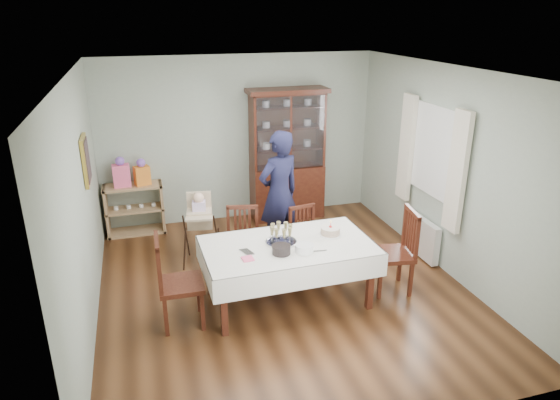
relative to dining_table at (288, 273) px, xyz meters
name	(u,v)px	position (x,y,z in m)	size (l,w,h in m)	color
floor	(283,287)	(0.03, 0.32, -0.38)	(5.00, 5.00, 0.00)	#593319
room_shell	(271,148)	(0.03, 0.85, 1.32)	(5.00, 5.00, 5.00)	#9EAA99
dining_table	(288,273)	(0.00, 0.00, 0.00)	(2.02, 1.19, 0.76)	#482212
china_cabinet	(287,153)	(0.78, 2.57, 0.74)	(1.30, 0.48, 2.18)	#482212
sideboard	(135,209)	(-1.72, 2.60, 0.02)	(0.90, 0.38, 0.80)	tan
picture_frame	(86,160)	(-2.19, 1.12, 1.27)	(0.04, 0.48, 0.58)	gold
window	(435,152)	(2.25, 0.62, 1.17)	(0.04, 1.02, 1.22)	white
curtain_left	(457,172)	(2.19, 0.00, 1.07)	(0.07, 0.30, 1.55)	silver
curtain_right	(406,148)	(2.19, 1.24, 1.07)	(0.07, 0.30, 1.55)	silver
radiator	(421,236)	(2.19, 0.62, -0.08)	(0.10, 0.80, 0.55)	white
chair_far_left	(243,259)	(-0.40, 0.68, -0.10)	(0.52, 0.52, 0.96)	#482212
chair_far_right	(307,252)	(0.48, 0.67, -0.12)	(0.45, 0.45, 0.89)	#482212
chair_end_left	(180,298)	(-1.29, -0.11, -0.07)	(0.49, 0.49, 1.07)	#482212
chair_end_right	(392,267)	(1.34, -0.10, -0.07)	(0.55, 0.55, 1.07)	#482212
woman	(279,194)	(0.26, 1.28, 0.53)	(0.66, 0.44, 1.82)	black
high_chair	(201,235)	(-0.86, 1.34, 0.01)	(0.52, 0.52, 1.02)	black
champagne_tray	(281,237)	(-0.06, 0.06, 0.45)	(0.37, 0.37, 0.23)	silver
birthday_cake	(330,231)	(0.57, 0.11, 0.43)	(0.27, 0.27, 0.19)	white
plate_stack_dark	(281,250)	(-0.14, -0.20, 0.43)	(0.21, 0.21, 0.10)	black
plate_stack_white	(304,248)	(0.12, -0.23, 0.42)	(0.21, 0.21, 0.09)	white
napkin_stack	(248,259)	(-0.54, -0.24, 0.38)	(0.12, 0.12, 0.02)	#FF5D8B
cutlery	(243,252)	(-0.55, -0.06, 0.38)	(0.12, 0.18, 0.01)	silver
cake_knife	(316,251)	(0.25, -0.27, 0.38)	(0.26, 0.02, 0.01)	silver
gift_bag_pink	(121,173)	(-1.86, 2.58, 0.62)	(0.26, 0.18, 0.47)	#FF5D8B
gift_bag_orange	(142,173)	(-1.56, 2.58, 0.60)	(0.26, 0.21, 0.42)	orange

